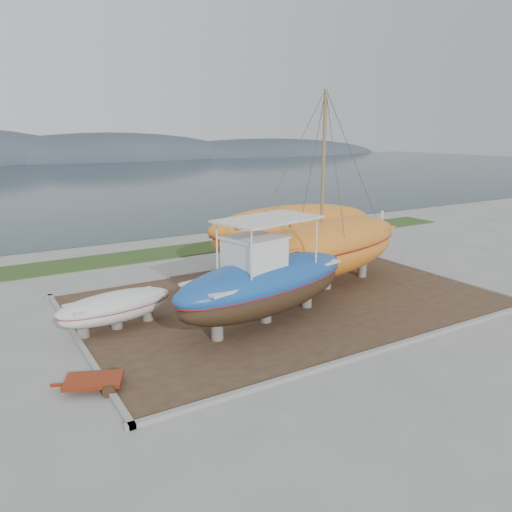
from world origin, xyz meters
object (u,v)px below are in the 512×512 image
white_dinghy (116,311)px  red_trailer (94,384)px  blue_caique (266,271)px  orange_bare_hull (293,237)px  orange_sailboat (330,194)px

white_dinghy → red_trailer: bearing=-122.8°
blue_caique → red_trailer: blue_caique is taller
blue_caique → white_dinghy: (-5.32, 2.44, -1.41)m
white_dinghy → orange_bare_hull: bearing=10.9°
red_trailer → orange_bare_hull: bearing=55.2°
blue_caique → orange_sailboat: size_ratio=0.86×
blue_caique → orange_bare_hull: 8.63m
blue_caique → orange_bare_hull: bearing=34.7°
blue_caique → orange_bare_hull: blue_caique is taller
orange_sailboat → red_trailer: bearing=-173.8°
blue_caique → orange_sailboat: 5.88m
white_dinghy → orange_sailboat: size_ratio=0.45×
blue_caique → orange_bare_hull: (5.82, 6.36, -0.42)m
white_dinghy → red_trailer: size_ratio=1.86×
blue_caique → white_dinghy: blue_caique is taller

